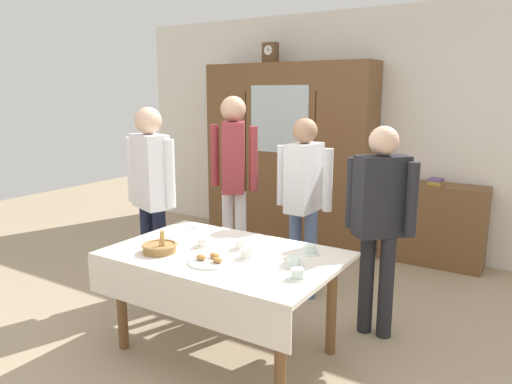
{
  "coord_description": "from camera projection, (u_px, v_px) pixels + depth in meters",
  "views": [
    {
      "loc": [
        1.83,
        -2.71,
        1.79
      ],
      "look_at": [
        0.0,
        0.2,
        1.07
      ],
      "focal_mm": 33.67,
      "sensor_mm": 36.0,
      "label": 1
    }
  ],
  "objects": [
    {
      "name": "ground_plane",
      "position": [
        242.0,
        338.0,
        3.57
      ],
      "size": [
        12.0,
        12.0,
        0.0
      ],
      "primitive_type": "plane",
      "color": "tan",
      "rests_on": "ground"
    },
    {
      "name": "back_wall",
      "position": [
        370.0,
        131.0,
        5.49
      ],
      "size": [
        6.4,
        0.1,
        2.7
      ],
      "primitive_type": "cube",
      "color": "silver",
      "rests_on": "ground"
    },
    {
      "name": "dining_table",
      "position": [
        222.0,
        268.0,
        3.25
      ],
      "size": [
        1.56,
        1.0,
        0.72
      ],
      "color": "brown",
      "rests_on": "ground"
    },
    {
      "name": "wall_cabinet",
      "position": [
        288.0,
        154.0,
        5.77
      ],
      "size": [
        2.08,
        0.46,
        2.12
      ],
      "color": "brown",
      "rests_on": "ground"
    },
    {
      "name": "mantel_clock",
      "position": [
        270.0,
        53.0,
        5.66
      ],
      "size": [
        0.18,
        0.11,
        0.24
      ],
      "color": "brown",
      "rests_on": "wall_cabinet"
    },
    {
      "name": "bookshelf_low",
      "position": [
        432.0,
        224.0,
        5.05
      ],
      "size": [
        1.04,
        0.35,
        0.86
      ],
      "color": "brown",
      "rests_on": "ground"
    },
    {
      "name": "book_stack",
      "position": [
        436.0,
        181.0,
        4.96
      ],
      "size": [
        0.14,
        0.2,
        0.06
      ],
      "color": "#B29333",
      "rests_on": "bookshelf_low"
    },
    {
      "name": "tea_cup_center",
      "position": [
        241.0,
        246.0,
        3.32
      ],
      "size": [
        0.13,
        0.13,
        0.06
      ],
      "color": "white",
      "rests_on": "dining_table"
    },
    {
      "name": "tea_cup_mid_right",
      "position": [
        246.0,
        254.0,
        3.13
      ],
      "size": [
        0.13,
        0.13,
        0.06
      ],
      "color": "white",
      "rests_on": "dining_table"
    },
    {
      "name": "tea_cup_far_left",
      "position": [
        294.0,
        262.0,
        3.0
      ],
      "size": [
        0.13,
        0.13,
        0.06
      ],
      "color": "silver",
      "rests_on": "dining_table"
    },
    {
      "name": "tea_cup_back_edge",
      "position": [
        203.0,
        243.0,
        3.38
      ],
      "size": [
        0.13,
        0.13,
        0.06
      ],
      "color": "white",
      "rests_on": "dining_table"
    },
    {
      "name": "tea_cup_near_right",
      "position": [
        310.0,
        250.0,
        3.23
      ],
      "size": [
        0.13,
        0.13,
        0.06
      ],
      "color": "silver",
      "rests_on": "dining_table"
    },
    {
      "name": "tea_cup_mid_left",
      "position": [
        298.0,
        274.0,
        2.79
      ],
      "size": [
        0.13,
        0.13,
        0.06
      ],
      "color": "silver",
      "rests_on": "dining_table"
    },
    {
      "name": "bread_basket",
      "position": [
        160.0,
        247.0,
        3.26
      ],
      "size": [
        0.24,
        0.24,
        0.16
      ],
      "color": "#9E7542",
      "rests_on": "dining_table"
    },
    {
      "name": "pastry_plate",
      "position": [
        210.0,
        261.0,
        3.06
      ],
      "size": [
        0.28,
        0.28,
        0.05
      ],
      "color": "white",
      "rests_on": "dining_table"
    },
    {
      "name": "spoon_mid_left",
      "position": [
        177.0,
        242.0,
        3.47
      ],
      "size": [
        0.12,
        0.02,
        0.01
      ],
      "color": "silver",
      "rests_on": "dining_table"
    },
    {
      "name": "spoon_mid_right",
      "position": [
        191.0,
        228.0,
        3.84
      ],
      "size": [
        0.12,
        0.02,
        0.01
      ],
      "color": "silver",
      "rests_on": "dining_table"
    },
    {
      "name": "person_by_cabinet",
      "position": [
        234.0,
        169.0,
        4.51
      ],
      "size": [
        0.52,
        0.41,
        1.76
      ],
      "color": "silver",
      "rests_on": "ground"
    },
    {
      "name": "person_beside_shelf",
      "position": [
        151.0,
        185.0,
        4.05
      ],
      "size": [
        0.52,
        0.31,
        1.67
      ],
      "color": "#191E38",
      "rests_on": "ground"
    },
    {
      "name": "person_behind_table_left",
      "position": [
        304.0,
        191.0,
        4.12
      ],
      "size": [
        0.52,
        0.37,
        1.58
      ],
      "color": "slate",
      "rests_on": "ground"
    },
    {
      "name": "person_behind_table_right",
      "position": [
        380.0,
        212.0,
        3.45
      ],
      "size": [
        0.52,
        0.39,
        1.57
      ],
      "color": "#232328",
      "rests_on": "ground"
    }
  ]
}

